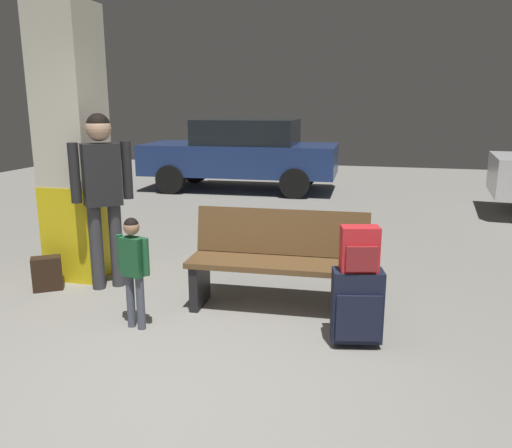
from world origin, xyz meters
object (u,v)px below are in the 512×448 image
bench (278,262)px  backpack_bright (360,249)px  child (133,261)px  adult (102,183)px  structural_pillar (73,147)px  backpack_dark_floor (47,274)px  parked_car_far (242,153)px  suitcase (357,306)px

bench → backpack_bright: 1.00m
backpack_bright → child: bearing=-175.9°
child → adult: bearing=131.7°
bench → adult: adult is taller
child → adult: adult is taller
structural_pillar → backpack_dark_floor: 1.33m
backpack_dark_floor → child: bearing=-25.1°
child → parked_car_far: 7.12m
child → adult: 1.21m
child → suitcase: bearing=4.1°
bench → child: 1.28m
child → structural_pillar: bearing=137.6°
structural_pillar → backpack_dark_floor: structural_pillar is taller
suitcase → adult: (-2.53, 0.70, 0.76)m
bench → backpack_bright: size_ratio=4.77×
parked_car_far → backpack_dark_floor: bearing=-91.9°
structural_pillar → backpack_dark_floor: size_ratio=8.27×
structural_pillar → suitcase: size_ratio=4.65×
structural_pillar → backpack_dark_floor: (-0.08, -0.50, -1.23)m
structural_pillar → adult: bearing=-30.4°
backpack_bright → backpack_dark_floor: bearing=171.2°
backpack_bright → backpack_dark_floor: 3.18m
bench → structural_pillar: bearing=170.2°
suitcase → parked_car_far: 7.49m
backpack_bright → adult: adult is taller
structural_pillar → parked_car_far: bearing=88.7°
structural_pillar → suitcase: structural_pillar is taller
structural_pillar → suitcase: (3.00, -0.98, -1.07)m
parked_car_far → backpack_bright: bearing=-67.5°
suitcase → child: size_ratio=0.64×
backpack_bright → child: size_ratio=0.36×
parked_car_far → structural_pillar: bearing=-91.3°
backpack_bright → adult: bearing=164.6°
parked_car_far → suitcase: bearing=-67.5°
bench → suitcase: (0.74, -0.58, -0.12)m
structural_pillar → suitcase: bearing=-18.0°
suitcase → adult: size_ratio=0.35×
structural_pillar → adult: 0.64m
child → backpack_dark_floor: size_ratio=2.77×
backpack_bright → adult: 2.64m
suitcase → adult: adult is taller
structural_pillar → backpack_bright: bearing=-18.0°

